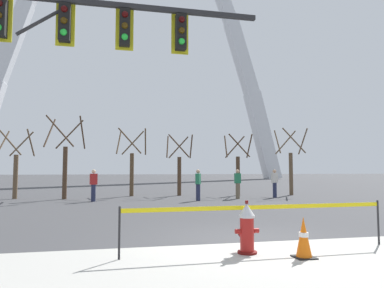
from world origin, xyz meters
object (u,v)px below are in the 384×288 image
object	(u,v)px
monument_arch	(135,39)
pedestrian_near_trees	(238,184)
traffic_signal_gantry	(45,48)
fire_hydrant	(247,228)
pedestrian_standing_center	(93,185)
pedestrian_walking_right	(275,183)
pedestrian_walking_left	(198,185)
traffic_cone_by_hydrant	(304,238)

from	to	relation	value
monument_arch	pedestrian_near_trees	world-z (taller)	monument_arch
traffic_signal_gantry	pedestrian_near_trees	size ratio (longest dim) A/B	4.92
fire_hydrant	pedestrian_near_trees	distance (m)	12.84
traffic_signal_gantry	pedestrian_standing_center	distance (m)	10.46
monument_arch	pedestrian_standing_center	distance (m)	45.83
pedestrian_walking_right	pedestrian_near_trees	world-z (taller)	same
traffic_signal_gantry	pedestrian_walking_right	distance (m)	15.18
pedestrian_walking_right	pedestrian_walking_left	bearing A→B (deg)	-166.32
traffic_signal_gantry	monument_arch	size ratio (longest dim) A/B	0.15
pedestrian_walking_right	pedestrian_near_trees	size ratio (longest dim) A/B	1.00
monument_arch	pedestrian_walking_right	distance (m)	45.65
fire_hydrant	traffic_signal_gantry	xyz separation A→B (m)	(-4.08, 2.24, 3.94)
monument_arch	pedestrian_walking_left	xyz separation A→B (m)	(1.34, -40.48, -22.38)
traffic_cone_by_hydrant	pedestrian_walking_right	distance (m)	14.23
pedestrian_walking_right	traffic_cone_by_hydrant	bearing A→B (deg)	-113.19
traffic_cone_by_hydrant	pedestrian_walking_right	bearing A→B (deg)	66.81
fire_hydrant	pedestrian_walking_right	xyz separation A→B (m)	(6.47, 12.54, 0.35)
pedestrian_walking_left	pedestrian_walking_right	size ratio (longest dim) A/B	1.00
traffic_cone_by_hydrant	pedestrian_standing_center	xyz separation A→B (m)	(-4.35, 12.58, 0.46)
monument_arch	pedestrian_walking_left	bearing A→B (deg)	-88.10
pedestrian_walking_left	pedestrian_standing_center	size ratio (longest dim) A/B	1.00
pedestrian_walking_left	pedestrian_walking_right	world-z (taller)	same
traffic_signal_gantry	pedestrian_near_trees	xyz separation A→B (m)	(8.20, 9.92, -3.59)
traffic_cone_by_hydrant	pedestrian_walking_left	size ratio (longest dim) A/B	0.46
pedestrian_walking_left	traffic_signal_gantry	bearing A→B (deg)	-122.38
traffic_cone_by_hydrant	traffic_signal_gantry	size ratio (longest dim) A/B	0.09
pedestrian_walking_right	pedestrian_near_trees	xyz separation A→B (m)	(-2.36, -0.38, 0.00)
traffic_cone_by_hydrant	monument_arch	world-z (taller)	monument_arch
pedestrian_standing_center	pedestrian_near_trees	xyz separation A→B (m)	(7.59, 0.11, 0.00)
traffic_signal_gantry	monument_arch	xyz separation A→B (m)	(4.46, 49.62, 18.79)
monument_arch	pedestrian_walking_right	bearing A→B (deg)	-81.19
traffic_cone_by_hydrant	pedestrian_walking_right	world-z (taller)	pedestrian_walking_right
fire_hydrant	monument_arch	size ratio (longest dim) A/B	0.02
monument_arch	pedestrian_near_trees	size ratio (longest dim) A/B	33.53
traffic_cone_by_hydrant	pedestrian_standing_center	bearing A→B (deg)	109.09
pedestrian_walking_left	pedestrian_near_trees	bearing A→B (deg)	17.87
monument_arch	pedestrian_walking_right	xyz separation A→B (m)	(6.10, -39.32, -22.38)
traffic_signal_gantry	pedestrian_walking_right	world-z (taller)	traffic_signal_gantry
monument_arch	pedestrian_walking_right	size ratio (longest dim) A/B	33.53
fire_hydrant	traffic_signal_gantry	distance (m)	6.10
traffic_cone_by_hydrant	pedestrian_walking_left	bearing A→B (deg)	85.94
monument_arch	pedestrian_standing_center	size ratio (longest dim) A/B	33.53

